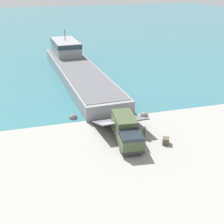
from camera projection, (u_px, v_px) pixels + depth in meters
name	position (u px, v px, depth m)	size (l,w,h in m)	color
ground_plane	(108.00, 135.00, 40.36)	(240.00, 240.00, 0.00)	gray
water_surface	(44.00, 27.00, 123.87)	(240.00, 180.00, 0.01)	#336B75
landing_craft	(76.00, 66.00, 63.74)	(9.10, 45.06, 7.75)	gray
military_truck	(126.00, 130.00, 38.26)	(3.40, 7.80, 2.99)	#475638
soldier_on_ramp	(144.00, 131.00, 39.29)	(0.46, 0.49, 1.69)	#3D4C33
moored_boat_a	(65.00, 44.00, 90.83)	(6.52, 8.22, 2.03)	#B22323
cargo_crate	(166.00, 141.00, 38.16)	(0.80, 0.96, 0.80)	#4C4738
shoreline_rock_a	(144.00, 116.00, 45.94)	(1.24, 1.24, 1.24)	gray
shoreline_rock_b	(73.00, 118.00, 45.18)	(1.23, 1.23, 1.23)	#66605B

